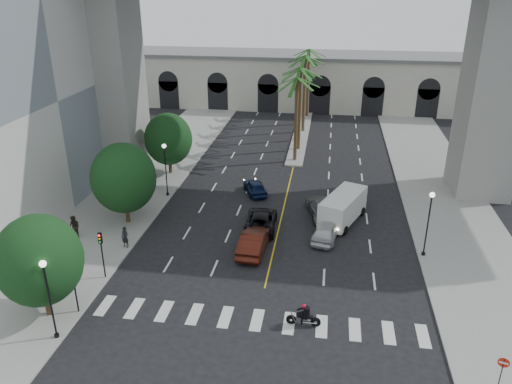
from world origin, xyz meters
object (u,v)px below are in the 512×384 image
(lamp_post_left_far, at_px, (166,165))
(motorcycle_rider, at_px, (305,316))
(traffic_signal_near, at_px, (73,280))
(pedestrian_b, at_px, (74,227))
(pedestrian_a, at_px, (125,237))
(lamp_post_left_near, at_px, (48,293))
(car_b, at_px, (254,241))
(car_c, at_px, (261,220))
(cargo_van, at_px, (343,207))
(car_e, at_px, (255,187))
(do_not_enter_sign, at_px, (502,368))
(car_a, at_px, (326,230))
(traffic_signal_far, at_px, (101,248))
(lamp_post_right, at_px, (429,219))
(car_d, at_px, (323,208))

(lamp_post_left_far, bearing_deg, motorcycle_rider, -50.75)
(traffic_signal_near, relative_size, pedestrian_b, 1.88)
(pedestrian_a, bearing_deg, lamp_post_left_near, -76.08)
(car_b, relative_size, car_c, 0.97)
(lamp_post_left_near, distance_m, motorcycle_rider, 14.96)
(car_b, relative_size, cargo_van, 0.82)
(car_e, bearing_deg, do_not_enter_sign, 100.96)
(cargo_van, bearing_deg, car_a, -89.74)
(traffic_signal_far, relative_size, motorcycle_rider, 1.72)
(traffic_signal_near, relative_size, car_b, 0.70)
(car_b, relative_size, pedestrian_b, 2.68)
(car_a, bearing_deg, cargo_van, -101.20)
(lamp_post_right, height_order, traffic_signal_far, lamp_post_right)
(car_d, relative_size, pedestrian_b, 3.04)
(car_a, xyz_separation_m, car_b, (-5.49, -2.83, 0.09))
(pedestrian_a, bearing_deg, car_b, 19.63)
(cargo_van, bearing_deg, do_not_enter_sign, -45.49)
(motorcycle_rider, relative_size, pedestrian_a, 1.24)
(lamp_post_left_near, bearing_deg, traffic_signal_near, 87.71)
(traffic_signal_near, xyz_separation_m, car_d, (14.91, 16.35, -1.65))
(pedestrian_a, bearing_deg, car_a, 27.60)
(car_a, height_order, car_c, car_a)
(traffic_signal_near, bearing_deg, pedestrian_b, 117.85)
(traffic_signal_far, xyz_separation_m, do_not_enter_sign, (24.30, -7.08, -0.82))
(motorcycle_rider, distance_m, car_e, 20.46)
(lamp_post_left_far, height_order, cargo_van, lamp_post_left_far)
(lamp_post_left_near, xyz_separation_m, cargo_van, (16.69, 17.99, -1.80))
(lamp_post_left_near, relative_size, pedestrian_a, 3.11)
(lamp_post_left_far, relative_size, traffic_signal_far, 1.47)
(motorcycle_rider, xyz_separation_m, car_c, (-4.43, 12.36, 0.05))
(traffic_signal_near, height_order, car_e, traffic_signal_near)
(traffic_signal_far, bearing_deg, car_b, 28.78)
(lamp_post_left_near, bearing_deg, cargo_van, 47.14)
(motorcycle_rider, height_order, do_not_enter_sign, do_not_enter_sign)
(car_b, height_order, car_d, car_d)
(car_b, xyz_separation_m, pedestrian_b, (-14.57, -0.35, 0.26))
(car_d, distance_m, do_not_enter_sign, 21.60)
(car_a, xyz_separation_m, cargo_van, (1.30, 3.27, 0.65))
(car_d, bearing_deg, lamp_post_right, 129.53)
(car_a, bearing_deg, motorcycle_rider, 95.14)
(motorcycle_rider, height_order, car_c, motorcycle_rider)
(lamp_post_left_far, relative_size, motorcycle_rider, 2.52)
(car_e, bearing_deg, car_b, 74.88)
(traffic_signal_near, bearing_deg, lamp_post_right, 24.82)
(lamp_post_right, bearing_deg, do_not_enter_sign, -83.28)
(traffic_signal_near, distance_m, motorcycle_rider, 14.38)
(pedestrian_b, relative_size, do_not_enter_sign, 0.83)
(lamp_post_left_far, relative_size, car_b, 1.03)
(pedestrian_b, bearing_deg, car_a, 26.75)
(lamp_post_right, xyz_separation_m, car_a, (-7.41, 1.71, -2.45))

